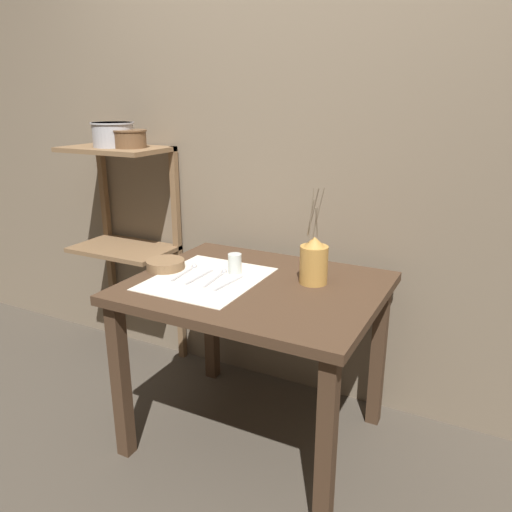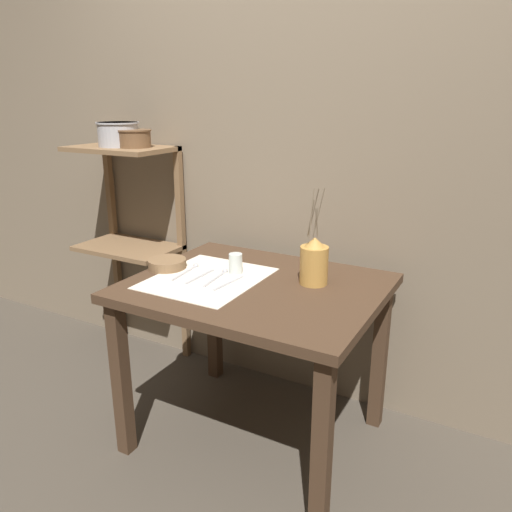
# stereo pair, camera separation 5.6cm
# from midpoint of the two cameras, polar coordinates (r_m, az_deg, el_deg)

# --- Properties ---
(ground_plane) EXTENTS (12.00, 12.00, 0.00)m
(ground_plane) POSITION_cam_midpoint_polar(r_m,az_deg,el_deg) (2.45, -0.74, -19.82)
(ground_plane) COLOR #473F35
(stone_wall_back) EXTENTS (7.00, 0.06, 2.40)m
(stone_wall_back) POSITION_cam_midpoint_polar(r_m,az_deg,el_deg) (2.44, 5.05, 10.75)
(stone_wall_back) COLOR #7A6B56
(stone_wall_back) RESTS_ON ground_plane
(wooden_table) EXTENTS (1.03, 0.84, 0.75)m
(wooden_table) POSITION_cam_midpoint_polar(r_m,az_deg,el_deg) (2.12, -0.81, -5.84)
(wooden_table) COLOR #422D1E
(wooden_table) RESTS_ON ground_plane
(wooden_shelf_unit) EXTENTS (0.55, 0.35, 1.24)m
(wooden_shelf_unit) POSITION_cam_midpoint_polar(r_m,az_deg,el_deg) (2.87, -15.21, 4.57)
(wooden_shelf_unit) COLOR brown
(wooden_shelf_unit) RESTS_ON ground_plane
(linen_cloth) EXTENTS (0.43, 0.51, 0.00)m
(linen_cloth) POSITION_cam_midpoint_polar(r_m,az_deg,el_deg) (2.14, -6.37, -2.61)
(linen_cloth) COLOR beige
(linen_cloth) RESTS_ON wooden_table
(pitcher_with_flowers) EXTENTS (0.12, 0.12, 0.40)m
(pitcher_with_flowers) POSITION_cam_midpoint_polar(r_m,az_deg,el_deg) (2.06, 5.85, -0.65)
(pitcher_with_flowers) COLOR #B7843D
(pitcher_with_flowers) RESTS_ON wooden_table
(wooden_bowl) EXTENTS (0.17, 0.17, 0.04)m
(wooden_bowl) POSITION_cam_midpoint_polar(r_m,az_deg,el_deg) (2.28, -11.00, -0.98)
(wooden_bowl) COLOR brown
(wooden_bowl) RESTS_ON wooden_table
(glass_tumbler_near) EXTENTS (0.06, 0.06, 0.09)m
(glass_tumbler_near) POSITION_cam_midpoint_polar(r_m,az_deg,el_deg) (2.18, -3.18, -0.87)
(glass_tumbler_near) COLOR silver
(glass_tumbler_near) RESTS_ON wooden_table
(spoon_inner) EXTENTS (0.03, 0.21, 0.02)m
(spoon_inner) POSITION_cam_midpoint_polar(r_m,az_deg,el_deg) (2.25, -8.26, -1.50)
(spoon_inner) COLOR #A8A8AD
(spoon_inner) RESTS_ON wooden_table
(fork_outer) EXTENTS (0.02, 0.19, 0.00)m
(fork_outer) POSITION_cam_midpoint_polar(r_m,az_deg,el_deg) (2.15, -7.25, -2.42)
(fork_outer) COLOR #A8A8AD
(fork_outer) RESTS_ON wooden_table
(spoon_outer) EXTENTS (0.04, 0.21, 0.02)m
(spoon_outer) POSITION_cam_midpoint_polar(r_m,az_deg,el_deg) (2.17, -4.85, -2.14)
(spoon_outer) COLOR #A8A8AD
(spoon_outer) RESTS_ON wooden_table
(fork_inner) EXTENTS (0.03, 0.19, 0.00)m
(fork_inner) POSITION_cam_midpoint_polar(r_m,az_deg,el_deg) (2.07, -3.92, -3.14)
(fork_inner) COLOR #A8A8AD
(fork_inner) RESTS_ON wooden_table
(metal_pot_large) EXTENTS (0.22, 0.22, 0.12)m
(metal_pot_large) POSITION_cam_midpoint_polar(r_m,az_deg,el_deg) (2.78, -16.60, 13.23)
(metal_pot_large) COLOR #A8A8AD
(metal_pot_large) RESTS_ON wooden_shelf_unit
(metal_pot_small) EXTENTS (0.17, 0.17, 0.09)m
(metal_pot_small) POSITION_cam_midpoint_polar(r_m,az_deg,el_deg) (2.71, -14.80, 12.90)
(metal_pot_small) COLOR brown
(metal_pot_small) RESTS_ON wooden_shelf_unit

